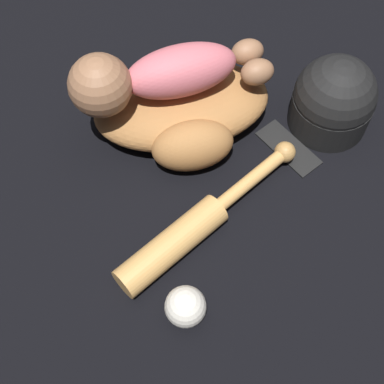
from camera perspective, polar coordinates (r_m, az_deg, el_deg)
ground_plane at (r=1.14m, az=0.05°, el=7.37°), size 6.00×6.00×0.00m
baseball_glove at (r=1.09m, az=-0.91°, el=8.58°), size 0.38×0.28×0.11m
baby_figure at (r=1.02m, az=-3.94°, el=12.26°), size 0.40×0.17×0.12m
baseball_bat at (r=0.98m, az=0.01°, el=-3.88°), size 0.38×0.28×0.06m
baseball at (r=0.92m, az=-0.70°, el=-12.12°), size 0.07×0.07×0.07m
baseball_cap at (r=1.13m, az=14.79°, el=9.39°), size 0.24×0.22×0.17m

